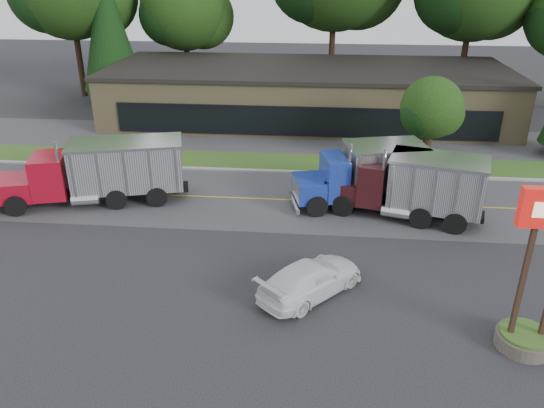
{
  "coord_description": "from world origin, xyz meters",
  "views": [
    {
      "loc": [
        3.22,
        -17.86,
        12.19
      ],
      "look_at": [
        1.11,
        4.52,
        1.8
      ],
      "focal_mm": 35.0,
      "sensor_mm": 36.0,
      "label": 1
    }
  ],
  "objects_px": {
    "dump_truck_blue": "(367,173)",
    "rally_car": "(311,278)",
    "dump_truck_red": "(101,171)",
    "bilo_sign": "(534,298)",
    "dump_truck_maroon": "(414,185)"
  },
  "relations": [
    {
      "from": "bilo_sign",
      "to": "dump_truck_maroon",
      "type": "xyz_separation_m",
      "value": [
        -2.44,
        10.01,
        -0.22
      ]
    },
    {
      "from": "dump_truck_red",
      "to": "dump_truck_blue",
      "type": "xyz_separation_m",
      "value": [
        14.27,
        0.98,
        -0.02
      ]
    },
    {
      "from": "dump_truck_blue",
      "to": "rally_car",
      "type": "bearing_deg",
      "value": 59.8
    },
    {
      "from": "dump_truck_blue",
      "to": "rally_car",
      "type": "distance_m",
      "value": 9.33
    },
    {
      "from": "bilo_sign",
      "to": "dump_truck_blue",
      "type": "height_order",
      "value": "bilo_sign"
    },
    {
      "from": "dump_truck_red",
      "to": "rally_car",
      "type": "distance_m",
      "value": 14.04
    },
    {
      "from": "bilo_sign",
      "to": "rally_car",
      "type": "relative_size",
      "value": 1.24
    },
    {
      "from": "dump_truck_maroon",
      "to": "rally_car",
      "type": "relative_size",
      "value": 1.71
    },
    {
      "from": "bilo_sign",
      "to": "dump_truck_blue",
      "type": "xyz_separation_m",
      "value": [
        -4.72,
        11.39,
        -0.23
      ]
    },
    {
      "from": "dump_truck_maroon",
      "to": "rally_car",
      "type": "xyz_separation_m",
      "value": [
        -4.98,
        -7.48,
        -1.11
      ]
    },
    {
      "from": "dump_truck_blue",
      "to": "rally_car",
      "type": "relative_size",
      "value": 1.51
    },
    {
      "from": "dump_truck_red",
      "to": "bilo_sign",
      "type": "bearing_deg",
      "value": 136.53
    },
    {
      "from": "dump_truck_red",
      "to": "dump_truck_maroon",
      "type": "height_order",
      "value": "same"
    },
    {
      "from": "bilo_sign",
      "to": "dump_truck_red",
      "type": "relative_size",
      "value": 0.57
    },
    {
      "from": "bilo_sign",
      "to": "dump_truck_red",
      "type": "bearing_deg",
      "value": 151.28
    }
  ]
}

